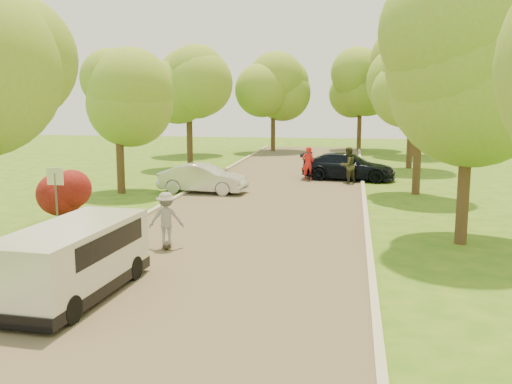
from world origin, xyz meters
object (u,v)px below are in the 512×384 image
Objects in this scene: person_olive at (348,165)px; skateboarder at (166,218)px; silver_sedan at (203,179)px; longboard at (167,245)px; person_striped at (308,164)px; dark_sedan at (348,167)px; street_sign at (56,187)px; minivan at (74,259)px.

skateboarder is at bearing 25.80° from person_olive.
longboard is at bearing -166.24° from silver_sedan.
person_striped is 0.96× the size of person_olive.
dark_sedan is 1.38m from person_olive.
person_striped reaches higher than silver_sedan.
skateboarder is at bearing 68.44° from person_striped.
person_olive is (9.08, 12.77, -0.63)m from street_sign.
skateboarder is (0.00, -0.00, 0.80)m from longboard.
person_olive is at bearing -125.23° from skateboarder.
person_olive reaches higher than longboard.
person_striped reaches higher than longboard.
person_olive is (5.10, 13.75, 0.85)m from longboard.
skateboarder reaches higher than longboard.
silver_sedan is 4.88× the size of longboard.
silver_sedan is 9.84m from longboard.
skateboarder is 0.83× the size of person_olive.
dark_sedan is at bearing -123.58° from skateboarder.
minivan is at bearing 66.16° from skateboarder.
silver_sedan reaches higher than longboard.
skateboarder is at bearing -166.24° from silver_sedan.
street_sign is 15.27m from person_striped.
minivan is (3.30, -5.30, -0.71)m from street_sign.
dark_sedan is at bearing 57.23° from street_sign.
person_olive is (5.10, 13.75, 0.05)m from skateboarder.
longboard is at bearing -13.78° from street_sign.
skateboarder reaches higher than dark_sedan.
person_olive reaches higher than silver_sedan.
person_striped is at bearing -116.55° from longboard.
street_sign is at bearing -28.66° from longboard.
silver_sedan is at bearing 74.03° from street_sign.
longboard is 14.69m from person_olive.
street_sign is at bearing 169.10° from silver_sedan.
person_olive is at bearing 75.82° from minivan.
dark_sedan is 15.96m from skateboarder.
minivan is 18.97m from person_olive.
person_striped is (3.00, 14.54, 0.82)m from longboard.
skateboarder is (-5.12, -15.11, 0.16)m from dark_sedan.
silver_sedan is at bearing -12.32° from person_olive.
longboard is 0.80m from skateboarder.
silver_sedan is 2.17× the size of person_olive.
street_sign is 2.61× the size of longboard.
dark_sedan is 3.17× the size of skateboarder.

